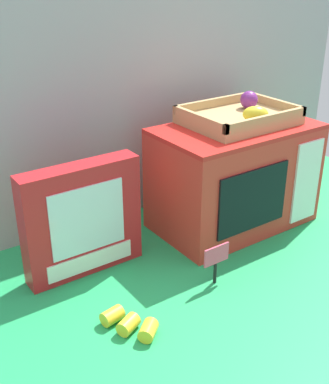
% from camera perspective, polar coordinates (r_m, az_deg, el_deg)
% --- Properties ---
extents(ground_plane, '(1.70, 1.70, 0.00)m').
position_cam_1_polar(ground_plane, '(1.33, 1.94, -5.93)').
color(ground_plane, '#219E54').
rests_on(ground_plane, ground).
extents(display_back_panel, '(1.61, 0.03, 0.63)m').
position_cam_1_polar(display_back_panel, '(1.40, -4.14, 9.80)').
color(display_back_panel, '#A0A3A8').
rests_on(display_back_panel, ground).
extents(toy_microwave, '(0.44, 0.26, 0.29)m').
position_cam_1_polar(toy_microwave, '(1.38, 8.09, 1.80)').
color(toy_microwave, red).
rests_on(toy_microwave, ground).
extents(food_groups_crate, '(0.28, 0.22, 0.07)m').
position_cam_1_polar(food_groups_crate, '(1.35, 8.76, 8.65)').
color(food_groups_crate, tan).
rests_on(food_groups_crate, toy_microwave).
extents(cookie_set_box, '(0.29, 0.06, 0.27)m').
position_cam_1_polar(cookie_set_box, '(1.17, -9.48, -3.20)').
color(cookie_set_box, red).
rests_on(cookie_set_box, ground).
extents(price_sign, '(0.07, 0.01, 0.10)m').
position_cam_1_polar(price_sign, '(1.15, 6.00, -7.69)').
color(price_sign, black).
rests_on(price_sign, ground).
extents(loose_toy_banana, '(0.09, 0.13, 0.03)m').
position_cam_1_polar(loose_toy_banana, '(1.04, -4.08, -14.94)').
color(loose_toy_banana, yellow).
rests_on(loose_toy_banana, ground).
extents(loose_toy_apple, '(0.06, 0.06, 0.06)m').
position_cam_1_polar(loose_toy_apple, '(1.61, 15.48, 0.15)').
color(loose_toy_apple, red).
rests_on(loose_toy_apple, ground).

